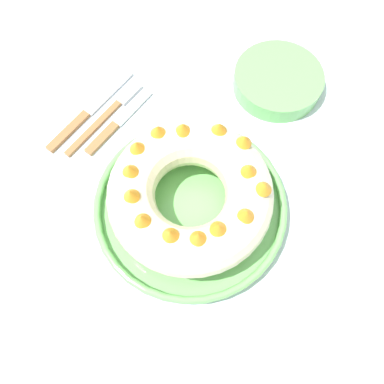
# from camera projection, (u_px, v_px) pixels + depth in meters

# --- Properties ---
(ground_plane) EXTENTS (8.00, 8.00, 0.00)m
(ground_plane) POSITION_uv_depth(u_px,v_px,m) (187.00, 278.00, 1.33)
(ground_plane) COLOR brown
(dining_table) EXTENTS (1.35, 1.30, 0.75)m
(dining_table) POSITION_uv_depth(u_px,v_px,m) (182.00, 217.00, 0.71)
(dining_table) COLOR silver
(dining_table) RESTS_ON ground_plane
(serving_dish) EXTENTS (0.32, 0.32, 0.03)m
(serving_dish) POSITION_uv_depth(u_px,v_px,m) (192.00, 204.00, 0.62)
(serving_dish) COLOR #6BB760
(serving_dish) RESTS_ON dining_table
(bundt_cake) EXTENTS (0.26, 0.26, 0.09)m
(bundt_cake) POSITION_uv_depth(u_px,v_px,m) (192.00, 192.00, 0.57)
(bundt_cake) COLOR beige
(bundt_cake) RESTS_ON serving_dish
(fork) EXTENTS (0.02, 0.20, 0.01)m
(fork) POSITION_uv_depth(u_px,v_px,m) (109.00, 112.00, 0.71)
(fork) COLOR #936038
(fork) RESTS_ON dining_table
(serving_knife) EXTENTS (0.02, 0.22, 0.01)m
(serving_knife) POSITION_uv_depth(u_px,v_px,m) (86.00, 115.00, 0.70)
(serving_knife) COLOR #936038
(serving_knife) RESTS_ON dining_table
(cake_knife) EXTENTS (0.02, 0.17, 0.01)m
(cake_knife) POSITION_uv_depth(u_px,v_px,m) (115.00, 125.00, 0.69)
(cake_knife) COLOR #936038
(cake_knife) RESTS_ON dining_table
(side_bowl) EXTENTS (0.17, 0.17, 0.04)m
(side_bowl) POSITION_uv_depth(u_px,v_px,m) (278.00, 81.00, 0.72)
(side_bowl) COLOR #6BB760
(side_bowl) RESTS_ON dining_table
(napkin) EXTENTS (0.12, 0.09, 0.00)m
(napkin) POSITION_uv_depth(u_px,v_px,m) (304.00, 317.00, 0.57)
(napkin) COLOR beige
(napkin) RESTS_ON dining_table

